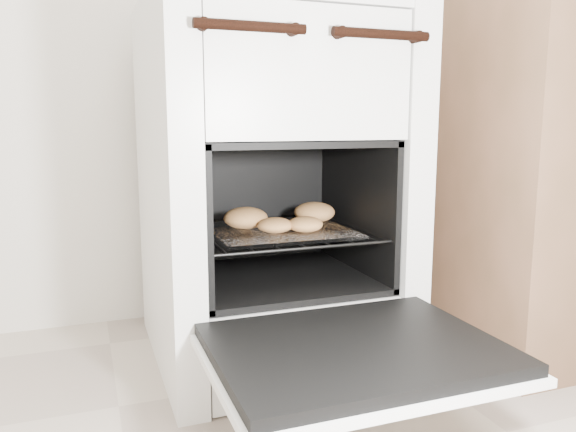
% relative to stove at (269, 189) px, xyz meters
% --- Properties ---
extents(stove, '(0.55, 0.61, 0.84)m').
position_rel_stove_xyz_m(stove, '(0.00, 0.00, 0.00)').
color(stove, silver).
rests_on(stove, ground).
extents(oven_door, '(0.49, 0.38, 0.03)m').
position_rel_stove_xyz_m(oven_door, '(0.00, -0.46, -0.23)').
color(oven_door, black).
rests_on(oven_door, stove).
extents(oven_rack, '(0.40, 0.38, 0.01)m').
position_rel_stove_xyz_m(oven_rack, '(0.00, -0.06, -0.09)').
color(oven_rack, black).
rests_on(oven_rack, stove).
extents(foil_sheet, '(0.31, 0.27, 0.01)m').
position_rel_stove_xyz_m(foil_sheet, '(0.00, -0.08, -0.09)').
color(foil_sheet, white).
rests_on(foil_sheet, oven_rack).
extents(baked_rolls, '(0.30, 0.23, 0.05)m').
position_rel_stove_xyz_m(baked_rolls, '(0.02, -0.06, -0.06)').
color(baked_rolls, '#B78649').
rests_on(baked_rolls, foil_sheet).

